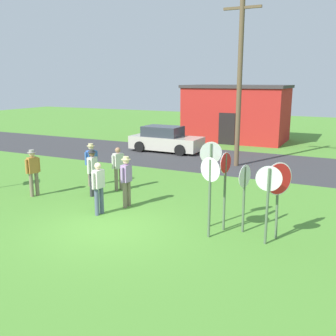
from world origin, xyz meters
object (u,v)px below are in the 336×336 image
object	(u,v)px
parked_car_on_street	(165,140)
person_in_blue	(118,166)
stop_sign_rear_right	(244,188)
stop_sign_low_front	(278,187)
stop_sign_leaning_right	(225,179)
stop_sign_leaning_left	(268,192)
person_near_signs	(93,170)
person_on_left	(126,179)
stop_sign_center_cluster	(210,171)
person_holding_notes	(99,186)
person_in_teal	(92,162)
person_with_sunhat	(33,170)
stop_sign_far_back	(210,184)
utility_pole	(240,80)

from	to	relation	value
parked_car_on_street	person_in_blue	bearing A→B (deg)	-75.50
stop_sign_rear_right	stop_sign_low_front	bearing A→B (deg)	-1.98
stop_sign_leaning_right	stop_sign_leaning_left	xyz separation A→B (m)	(1.30, -0.50, -0.08)
stop_sign_leaning_right	person_near_signs	size ratio (longest dim) A/B	1.31
parked_car_on_street	person_on_left	distance (m)	10.62
stop_sign_center_cluster	stop_sign_leaning_left	xyz separation A→B (m)	(1.77, -0.57, -0.26)
person_holding_notes	person_in_blue	xyz separation A→B (m)	(-1.01, 2.64, 0.00)
stop_sign_leaning_right	person_near_signs	world-z (taller)	stop_sign_leaning_right
person_in_teal	person_in_blue	world-z (taller)	person_in_teal
stop_sign_low_front	person_in_blue	world-z (taller)	stop_sign_low_front
stop_sign_rear_right	stop_sign_leaning_left	bearing A→B (deg)	-37.06
person_in_teal	person_with_sunhat	xyz separation A→B (m)	(-1.03, -2.11, 0.00)
stop_sign_low_front	person_holding_notes	xyz separation A→B (m)	(-5.43, -0.55, -0.49)
parked_car_on_street	person_in_teal	size ratio (longest dim) A/B	2.49
stop_sign_leaning_left	person_with_sunhat	xyz separation A→B (m)	(-8.64, 0.59, -0.43)
stop_sign_low_front	person_in_teal	size ratio (longest dim) A/B	1.21
stop_sign_low_front	person_with_sunhat	world-z (taller)	stop_sign_low_front
stop_sign_leaning_right	person_holding_notes	size ratio (longest dim) A/B	1.34
stop_sign_far_back	person_with_sunhat	world-z (taller)	stop_sign_far_back
stop_sign_low_front	person_in_blue	bearing A→B (deg)	161.96
stop_sign_leaning_right	person_with_sunhat	world-z (taller)	stop_sign_leaning_right
person_in_teal	person_in_blue	distance (m)	1.32
parked_car_on_street	stop_sign_leaning_right	size ratio (longest dim) A/B	1.91
stop_sign_center_cluster	person_on_left	distance (m)	3.24
person_near_signs	person_holding_notes	size ratio (longest dim) A/B	1.03
stop_sign_center_cluster	stop_sign_rear_right	distance (m)	1.06
stop_sign_leaning_right	person_with_sunhat	distance (m)	7.36
stop_sign_leaning_left	stop_sign_far_back	size ratio (longest dim) A/B	0.95
stop_sign_center_cluster	person_near_signs	xyz separation A→B (m)	(-4.94, 1.02, -0.69)
utility_pole	person_near_signs	bearing A→B (deg)	-113.86
person_holding_notes	stop_sign_rear_right	bearing A→B (deg)	7.30
utility_pole	person_in_teal	world-z (taller)	utility_pole
stop_sign_low_front	person_with_sunhat	distance (m)	8.80
stop_sign_center_cluster	person_in_teal	world-z (taller)	stop_sign_center_cluster
person_in_blue	person_with_sunhat	world-z (taller)	person_with_sunhat
stop_sign_center_cluster	person_holding_notes	bearing A→B (deg)	-170.88
stop_sign_center_cluster	person_near_signs	world-z (taller)	stop_sign_center_cluster
stop_sign_leaning_right	person_in_teal	size ratio (longest dim) A/B	1.31
stop_sign_leaning_right	person_in_teal	world-z (taller)	stop_sign_leaning_right
person_in_blue	person_holding_notes	bearing A→B (deg)	-69.15
person_on_left	person_holding_notes	xyz separation A→B (m)	(-0.38, -1.03, -0.03)
stop_sign_leaning_right	stop_sign_low_front	world-z (taller)	stop_sign_leaning_right
person_near_signs	person_on_left	bearing A→B (deg)	-16.99
parked_car_on_street	stop_sign_center_cluster	size ratio (longest dim) A/B	1.72
parked_car_on_street	stop_sign_far_back	distance (m)	13.24
person_on_left	person_with_sunhat	xyz separation A→B (m)	(-3.74, -0.45, 0.00)
stop_sign_low_front	person_with_sunhat	size ratio (longest dim) A/B	1.21
person_in_blue	person_with_sunhat	distance (m)	3.13
stop_sign_leaning_right	stop_sign_center_cluster	bearing A→B (deg)	171.15
person_in_teal	person_holding_notes	world-z (taller)	person_in_teal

